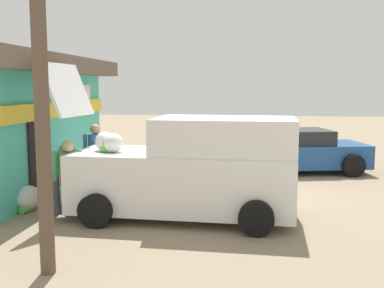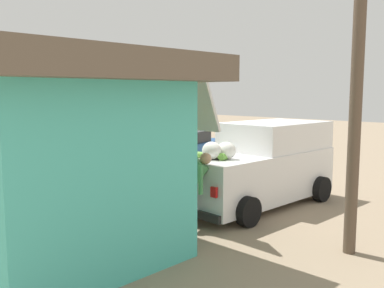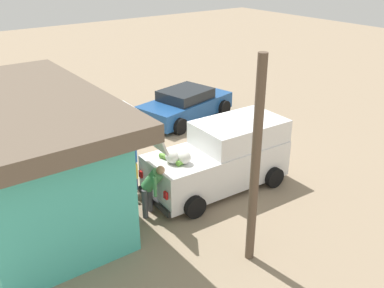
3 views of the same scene
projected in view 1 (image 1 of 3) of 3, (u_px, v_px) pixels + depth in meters
ground_plane at (211, 195)px, 10.84m from camera, size 60.00×60.00×0.00m
delivery_van at (192, 169)px, 8.85m from camera, size 2.25×4.72×2.98m
parked_sedan at (294, 151)px, 13.72m from camera, size 2.86×4.40×1.26m
vendor_standing at (96, 155)px, 10.43m from camera, size 0.38×0.57×1.69m
customer_bending at (66, 170)px, 9.03m from camera, size 0.70×0.66×1.52m
unloaded_banana_pile at (27, 198)px, 9.51m from camera, size 0.92×0.88×0.49m
paint_bucket at (144, 167)px, 13.75m from camera, size 0.28×0.28×0.30m
utility_pole at (41, 98)px, 5.99m from camera, size 0.20×0.20×4.76m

